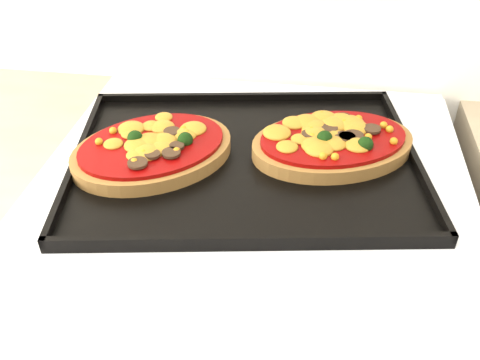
# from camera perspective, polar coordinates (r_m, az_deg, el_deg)

# --- Properties ---
(baking_tray) EXTENTS (0.53, 0.42, 0.02)m
(baking_tray) POSITION_cam_1_polar(r_m,az_deg,el_deg) (0.75, 0.57, 2.40)
(baking_tray) COLOR black
(baking_tray) RESTS_ON stove
(pizza_left) EXTENTS (0.28, 0.27, 0.03)m
(pizza_left) POSITION_cam_1_polar(r_m,az_deg,el_deg) (0.75, -9.34, 3.38)
(pizza_left) COLOR brown
(pizza_left) RESTS_ON baking_tray
(pizza_right) EXTENTS (0.27, 0.23, 0.03)m
(pizza_right) POSITION_cam_1_polar(r_m,az_deg,el_deg) (0.76, 9.87, 4.05)
(pizza_right) COLOR brown
(pizza_right) RESTS_ON baking_tray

